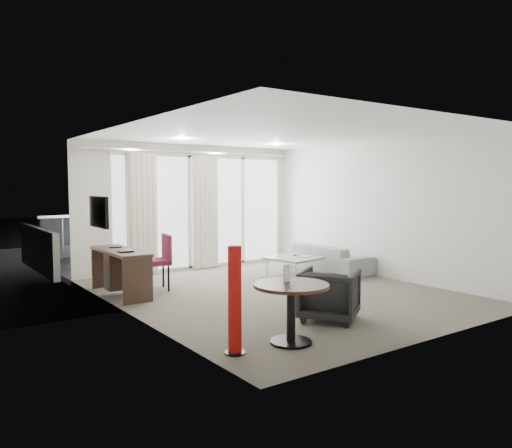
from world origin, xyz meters
TOP-DOWN VIEW (x-y plane):
  - floor at (0.00, 0.00)m, footprint 5.00×6.00m
  - ceiling at (0.00, 0.00)m, footprint 5.00×6.00m
  - wall_left at (-2.50, 0.00)m, footprint 0.00×6.00m
  - wall_right at (2.50, 0.00)m, footprint 0.00×6.00m
  - wall_front at (0.00, -3.00)m, footprint 5.00×0.00m
  - window_panel at (0.30, 2.98)m, footprint 4.00×0.02m
  - window_frame at (0.30, 2.97)m, footprint 4.10×0.06m
  - curtain_left at (-1.15, 2.82)m, footprint 0.60×0.20m
  - curtain_right at (0.25, 2.82)m, footprint 0.60×0.20m
  - curtain_track at (0.00, 2.82)m, footprint 4.80×0.04m
  - downlight_a at (-0.90, 1.60)m, footprint 0.12×0.12m
  - downlight_b at (1.20, 1.60)m, footprint 0.12×0.12m
  - desk at (-2.16, 1.34)m, footprint 0.49×1.56m
  - tv at (-2.46, 1.45)m, footprint 0.05×0.80m
  - desk_chair at (-1.58, 1.34)m, footprint 0.61×0.58m
  - round_table at (-1.48, -2.17)m, footprint 0.96×0.96m
  - menu_card at (-1.45, -2.05)m, footprint 0.11×0.05m
  - red_lamp at (-2.18, -2.09)m, footprint 0.23×0.23m
  - tub_armchair at (-0.45, -1.71)m, footprint 1.02×1.01m
  - coffee_table at (1.10, 0.90)m, footprint 1.01×1.01m
  - remote at (1.22, 0.95)m, footprint 0.06×0.17m
  - magazine at (1.25, 0.78)m, footprint 0.32×0.35m
  - sofa at (2.11, 0.99)m, footprint 0.74×1.90m
  - terrace_slab at (0.30, 4.50)m, footprint 5.60×3.00m
  - rattan_chair_a at (1.24, 4.68)m, footprint 0.74×0.74m
  - rattan_chair_b at (1.84, 4.55)m, footprint 0.53×0.53m
  - rattan_table at (1.48, 3.87)m, footprint 0.59×0.59m
  - balustrade at (0.30, 5.95)m, footprint 5.50×0.06m

SIDE VIEW (x-z plane):
  - terrace_slab at x=0.30m, z-range -0.12..0.00m
  - floor at x=0.00m, z-range 0.00..0.00m
  - coffee_table at x=1.10m, z-range 0.00..0.39m
  - rattan_table at x=1.48m, z-range 0.00..0.45m
  - sofa at x=2.11m, z-range 0.00..0.55m
  - tub_armchair at x=-0.45m, z-range 0.00..0.67m
  - round_table at x=-1.48m, z-range 0.00..0.68m
  - remote at x=1.22m, z-range 0.35..0.37m
  - magazine at x=1.25m, z-range 0.35..0.37m
  - desk at x=-2.16m, z-range 0.00..0.73m
  - rattan_chair_b at x=1.84m, z-range 0.00..0.75m
  - rattan_chair_a at x=1.24m, z-range 0.00..0.88m
  - desk_chair at x=-1.58m, z-range 0.00..0.95m
  - balustrade at x=0.30m, z-range -0.02..1.02m
  - red_lamp at x=-2.18m, z-range 0.00..1.15m
  - menu_card at x=-1.45m, z-range 0.62..0.82m
  - window_panel at x=0.30m, z-range 0.01..2.39m
  - curtain_left at x=-1.15m, z-range 0.01..2.39m
  - curtain_right at x=0.25m, z-range 0.01..2.39m
  - window_frame at x=0.30m, z-range -0.02..2.42m
  - wall_left at x=-2.50m, z-range 0.00..2.60m
  - wall_right at x=2.50m, z-range 0.00..2.60m
  - wall_front at x=0.00m, z-range 0.00..2.60m
  - tv at x=-2.46m, z-range 1.10..1.60m
  - curtain_track at x=0.00m, z-range 2.43..2.47m
  - downlight_a at x=-0.90m, z-range 2.58..2.60m
  - downlight_b at x=1.20m, z-range 2.58..2.60m
  - ceiling at x=0.00m, z-range 2.60..2.60m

